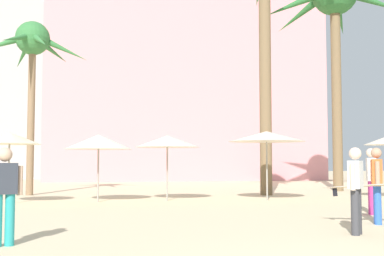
{
  "coord_description": "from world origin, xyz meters",
  "views": [
    {
      "loc": [
        -2.89,
        -4.66,
        1.43
      ],
      "look_at": [
        -0.9,
        6.75,
        2.19
      ],
      "focal_mm": 46.67,
      "sensor_mm": 36.0,
      "label": 1
    }
  ],
  "objects_px": {
    "cafe_umbrella_2": "(10,138)",
    "person_mid_right": "(356,187)",
    "person_near_left": "(4,192)",
    "cafe_umbrella_5": "(167,141)",
    "person_far_right": "(379,183)",
    "person_mid_center": "(371,178)",
    "palm_tree_center": "(33,50)",
    "cafe_umbrella_3": "(99,142)",
    "palm_tree_left": "(335,6)",
    "cafe_umbrella_1": "(267,137)"
  },
  "relations": [
    {
      "from": "person_mid_center",
      "to": "cafe_umbrella_3",
      "type": "bearing_deg",
      "value": 166.07
    },
    {
      "from": "cafe_umbrella_1",
      "to": "cafe_umbrella_3",
      "type": "height_order",
      "value": "cafe_umbrella_1"
    },
    {
      "from": "cafe_umbrella_1",
      "to": "palm_tree_left",
      "type": "bearing_deg",
      "value": 43.14
    },
    {
      "from": "cafe_umbrella_5",
      "to": "person_near_left",
      "type": "xyz_separation_m",
      "value": [
        -3.87,
        -8.95,
        -1.22
      ]
    },
    {
      "from": "person_far_right",
      "to": "person_mid_right",
      "type": "distance_m",
      "value": 1.82
    },
    {
      "from": "palm_tree_left",
      "to": "palm_tree_center",
      "type": "bearing_deg",
      "value": -177.85
    },
    {
      "from": "palm_tree_left",
      "to": "cafe_umbrella_2",
      "type": "distance_m",
      "value": 16.26
    },
    {
      "from": "cafe_umbrella_2",
      "to": "person_mid_center",
      "type": "height_order",
      "value": "cafe_umbrella_2"
    },
    {
      "from": "person_mid_center",
      "to": "person_mid_right",
      "type": "xyz_separation_m",
      "value": [
        -2.19,
        -3.27,
        -0.04
      ]
    },
    {
      "from": "person_mid_center",
      "to": "cafe_umbrella_5",
      "type": "bearing_deg",
      "value": 153.53
    },
    {
      "from": "person_near_left",
      "to": "cafe_umbrella_5",
      "type": "bearing_deg",
      "value": -42.98
    },
    {
      "from": "palm_tree_center",
      "to": "person_near_left",
      "type": "height_order",
      "value": "palm_tree_center"
    },
    {
      "from": "cafe_umbrella_1",
      "to": "cafe_umbrella_2",
      "type": "bearing_deg",
      "value": -179.78
    },
    {
      "from": "cafe_umbrella_2",
      "to": "person_far_right",
      "type": "distance_m",
      "value": 11.6
    },
    {
      "from": "cafe_umbrella_1",
      "to": "cafe_umbrella_3",
      "type": "bearing_deg",
      "value": 177.31
    },
    {
      "from": "palm_tree_left",
      "to": "cafe_umbrella_1",
      "type": "bearing_deg",
      "value": -136.86
    },
    {
      "from": "palm_tree_center",
      "to": "person_mid_center",
      "type": "height_order",
      "value": "palm_tree_center"
    },
    {
      "from": "cafe_umbrella_5",
      "to": "person_mid_right",
      "type": "bearing_deg",
      "value": -73.38
    },
    {
      "from": "cafe_umbrella_2",
      "to": "person_mid_right",
      "type": "relative_size",
      "value": 1.4
    },
    {
      "from": "cafe_umbrella_2",
      "to": "person_near_left",
      "type": "distance_m",
      "value": 8.67
    },
    {
      "from": "palm_tree_left",
      "to": "person_far_right",
      "type": "distance_m",
      "value": 14.98
    },
    {
      "from": "cafe_umbrella_3",
      "to": "palm_tree_center",
      "type": "bearing_deg",
      "value": 125.5
    },
    {
      "from": "person_near_left",
      "to": "person_mid_center",
      "type": "distance_m",
      "value": 9.33
    },
    {
      "from": "person_far_right",
      "to": "person_mid_right",
      "type": "bearing_deg",
      "value": -108.19
    },
    {
      "from": "cafe_umbrella_5",
      "to": "person_far_right",
      "type": "distance_m",
      "value": 8.48
    },
    {
      "from": "cafe_umbrella_2",
      "to": "cafe_umbrella_3",
      "type": "relative_size",
      "value": 1.01
    },
    {
      "from": "palm_tree_center",
      "to": "person_mid_center",
      "type": "xyz_separation_m",
      "value": [
        10.07,
        -9.28,
        -5.12
      ]
    },
    {
      "from": "cafe_umbrella_1",
      "to": "person_far_right",
      "type": "xyz_separation_m",
      "value": [
        0.3,
        -6.98,
        -1.37
      ]
    },
    {
      "from": "person_mid_center",
      "to": "palm_tree_left",
      "type": "bearing_deg",
      "value": 90.78
    },
    {
      "from": "cafe_umbrella_1",
      "to": "person_mid_center",
      "type": "height_order",
      "value": "cafe_umbrella_1"
    },
    {
      "from": "cafe_umbrella_1",
      "to": "person_mid_center",
      "type": "relative_size",
      "value": 1.58
    },
    {
      "from": "palm_tree_center",
      "to": "cafe_umbrella_2",
      "type": "distance_m",
      "value": 5.81
    },
    {
      "from": "palm_tree_center",
      "to": "cafe_umbrella_5",
      "type": "xyz_separation_m",
      "value": [
        5.27,
        -3.79,
        -3.97
      ]
    },
    {
      "from": "cafe_umbrella_3",
      "to": "person_far_right",
      "type": "distance_m",
      "value": 9.69
    },
    {
      "from": "palm_tree_left",
      "to": "cafe_umbrella_5",
      "type": "distance_m",
      "value": 11.81
    },
    {
      "from": "cafe_umbrella_1",
      "to": "cafe_umbrella_3",
      "type": "xyz_separation_m",
      "value": [
        -6.01,
        0.28,
        -0.22
      ]
    },
    {
      "from": "palm_tree_center",
      "to": "person_mid_center",
      "type": "bearing_deg",
      "value": -42.67
    },
    {
      "from": "cafe_umbrella_1",
      "to": "person_far_right",
      "type": "height_order",
      "value": "cafe_umbrella_1"
    },
    {
      "from": "palm_tree_left",
      "to": "person_near_left",
      "type": "relative_size",
      "value": 6.48
    },
    {
      "from": "cafe_umbrella_2",
      "to": "person_near_left",
      "type": "height_order",
      "value": "cafe_umbrella_2"
    },
    {
      "from": "palm_tree_center",
      "to": "cafe_umbrella_2",
      "type": "relative_size",
      "value": 3.08
    },
    {
      "from": "palm_tree_center",
      "to": "cafe_umbrella_3",
      "type": "height_order",
      "value": "palm_tree_center"
    },
    {
      "from": "person_far_right",
      "to": "person_mid_center",
      "type": "relative_size",
      "value": 1.41
    },
    {
      "from": "cafe_umbrella_1",
      "to": "cafe_umbrella_2",
      "type": "relative_size",
      "value": 1.18
    },
    {
      "from": "person_far_right",
      "to": "person_near_left",
      "type": "bearing_deg",
      "value": -143.2
    },
    {
      "from": "cafe_umbrella_2",
      "to": "cafe_umbrella_5",
      "type": "height_order",
      "value": "cafe_umbrella_2"
    },
    {
      "from": "palm_tree_center",
      "to": "person_far_right",
      "type": "bearing_deg",
      "value": -50.88
    },
    {
      "from": "cafe_umbrella_2",
      "to": "cafe_umbrella_5",
      "type": "xyz_separation_m",
      "value": [
        5.33,
        0.5,
        -0.05
      ]
    },
    {
      "from": "cafe_umbrella_2",
      "to": "person_mid_right",
      "type": "bearing_deg",
      "value": -46.11
    },
    {
      "from": "cafe_umbrella_2",
      "to": "cafe_umbrella_1",
      "type": "bearing_deg",
      "value": 0.22
    }
  ]
}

